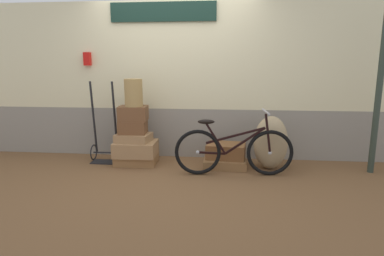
% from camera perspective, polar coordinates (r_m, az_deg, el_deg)
% --- Properties ---
extents(ground, '(9.78, 5.20, 0.06)m').
position_cam_1_polar(ground, '(4.60, -4.34, -7.85)').
color(ground, brown).
extents(station_building, '(7.78, 0.74, 2.38)m').
position_cam_1_polar(station_building, '(5.19, -2.76, 8.18)').
color(station_building, gray).
rests_on(station_building, ground).
extents(suitcase_0, '(0.61, 0.50, 0.13)m').
position_cam_1_polar(suitcase_0, '(4.98, -9.56, -5.33)').
color(suitcase_0, olive).
rests_on(suitcase_0, ground).
extents(suitcase_1, '(0.61, 0.48, 0.21)m').
position_cam_1_polar(suitcase_1, '(4.91, -9.72, -3.53)').
color(suitcase_1, '#9E754C').
rests_on(suitcase_1, suitcase_0).
extents(suitcase_2, '(0.52, 0.42, 0.12)m').
position_cam_1_polar(suitcase_2, '(4.88, -10.08, -1.64)').
color(suitcase_2, '#9E754C').
rests_on(suitcase_2, suitcase_1).
extents(suitcase_3, '(0.41, 0.34, 0.19)m').
position_cam_1_polar(suitcase_3, '(4.87, -10.22, 0.17)').
color(suitcase_3, brown).
rests_on(suitcase_3, suitcase_2).
extents(suitcase_4, '(0.43, 0.35, 0.21)m').
position_cam_1_polar(suitcase_4, '(4.85, -10.17, 2.52)').
color(suitcase_4, brown).
rests_on(suitcase_4, suitcase_3).
extents(suitcase_5, '(0.60, 0.48, 0.12)m').
position_cam_1_polar(suitcase_5, '(4.78, 5.71, -5.97)').
color(suitcase_5, olive).
rests_on(suitcase_5, ground).
extents(suitcase_6, '(0.58, 0.45, 0.21)m').
position_cam_1_polar(suitcase_6, '(4.77, 5.92, -3.95)').
color(suitcase_6, brown).
rests_on(suitcase_6, suitcase_5).
extents(wicker_basket, '(0.26, 0.26, 0.39)m').
position_cam_1_polar(wicker_basket, '(4.78, -10.12, 6.05)').
color(wicker_basket, '#A8844C').
rests_on(wicker_basket, suitcase_4).
extents(luggage_trolley, '(0.41, 0.34, 1.21)m').
position_cam_1_polar(luggage_trolley, '(5.15, -14.89, -2.30)').
color(luggage_trolley, black).
rests_on(luggage_trolley, ground).
extents(burlap_sack, '(0.47, 0.40, 0.75)m').
position_cam_1_polar(burlap_sack, '(4.72, 13.49, -2.49)').
color(burlap_sack, tan).
rests_on(burlap_sack, ground).
extents(bicycle, '(1.56, 0.46, 0.87)m').
position_cam_1_polar(bicycle, '(4.37, 7.19, -3.94)').
color(bicycle, black).
rests_on(bicycle, ground).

